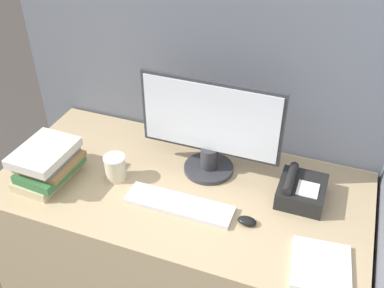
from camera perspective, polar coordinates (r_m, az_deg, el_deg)
cubicle_panel_rear at (r=2.21m, az=2.59°, el=3.21°), size 1.99×0.04×1.73m
desk at (r=2.21m, az=-1.34°, el=-12.97°), size 1.59×0.78×0.78m
monitor at (r=1.89m, az=2.29°, el=1.82°), size 0.61×0.22×0.44m
keyboard at (r=1.84m, az=-1.63°, el=-7.70°), size 0.45×0.12×0.02m
mouse at (r=1.78m, az=7.00°, el=-9.68°), size 0.07×0.05×0.03m
coffee_cup at (r=1.97m, az=-9.72°, el=-2.98°), size 0.09×0.09×0.11m
book_stack at (r=2.02m, az=-17.86°, el=-2.37°), size 0.24×0.30×0.16m
desk_telephone at (r=1.90m, az=13.66°, el=-5.75°), size 0.19×0.21×0.11m
paper_pile at (r=1.69m, az=16.06°, el=-14.67°), size 0.23×0.25×0.02m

